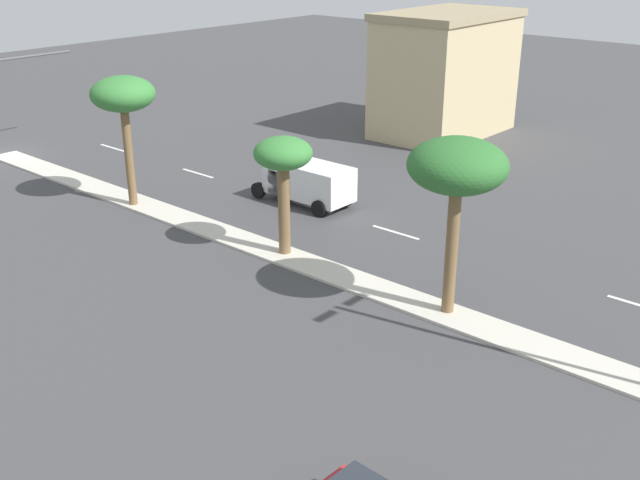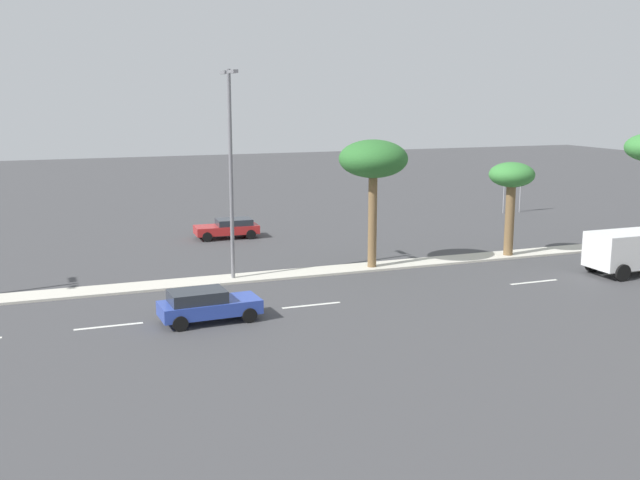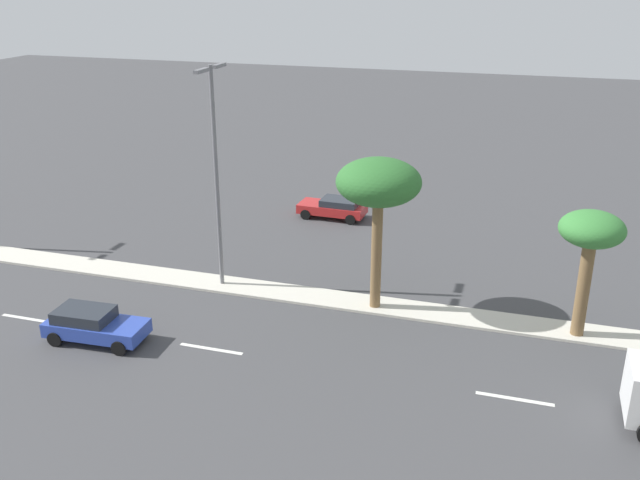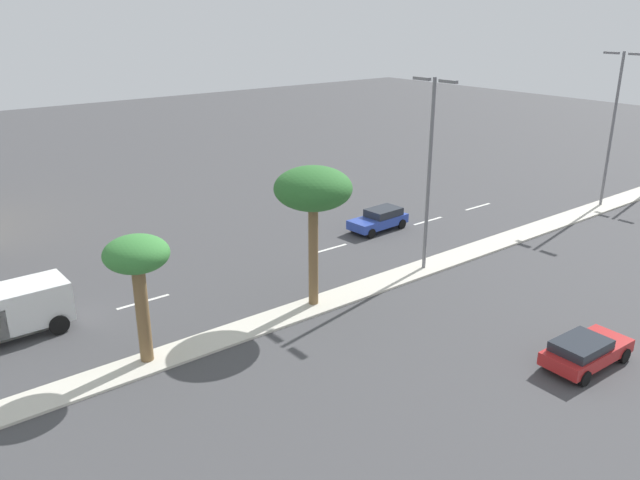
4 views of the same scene
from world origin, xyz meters
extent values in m
plane|color=#424244|center=(0.00, 37.35, 0.00)|extent=(160.00, 160.00, 0.00)
cube|color=beige|center=(0.00, 48.02, 0.06)|extent=(1.80, 96.04, 0.12)
cube|color=silver|center=(-5.85, 22.34, 0.01)|extent=(0.20, 2.80, 0.01)
cube|color=silver|center=(-5.85, 27.96, 0.01)|extent=(0.20, 2.80, 0.01)
cube|color=silver|center=(-5.85, 40.11, 0.01)|extent=(0.20, 2.80, 0.01)
cube|color=silver|center=(-5.85, 49.08, 0.01)|extent=(0.20, 2.80, 0.01)
cube|color=silver|center=(-5.85, 54.58, 0.01)|extent=(0.20, 2.80, 0.01)
cylinder|color=brown|center=(-0.22, 25.68, 2.27)|extent=(0.55, 0.55, 4.30)
ellipsoid|color=#387F38|center=(-0.22, 25.68, 4.88)|extent=(2.64, 2.64, 1.45)
cylinder|color=brown|center=(-0.19, 34.51, 2.77)|extent=(0.48, 0.48, 5.30)
ellipsoid|color=#2D6B2D|center=(-0.19, 34.51, 6.07)|extent=(3.73, 3.73, 2.05)
cylinder|color=slate|center=(0.02, 42.30, 5.41)|extent=(0.20, 0.20, 10.58)
cube|color=slate|center=(-0.88, 42.30, 10.55)|extent=(1.10, 0.24, 0.16)
cube|color=slate|center=(0.92, 42.30, 10.55)|extent=(1.10, 0.24, 0.16)
cylinder|color=slate|center=(-0.24, 61.96, 5.68)|extent=(0.20, 0.20, 11.12)
cube|color=slate|center=(-1.14, 61.96, 11.09)|extent=(1.10, 0.24, 0.16)
cube|color=slate|center=(0.66, 61.96, 11.09)|extent=(1.10, 0.24, 0.16)
cube|color=#2D47AD|center=(-6.63, 44.97, 0.62)|extent=(1.95, 4.29, 0.59)
cube|color=#262B33|center=(-6.66, 45.50, 1.16)|extent=(1.68, 2.39, 0.50)
cylinder|color=black|center=(-5.73, 43.54, 0.32)|extent=(0.25, 0.65, 0.64)
cylinder|color=black|center=(-7.38, 43.46, 0.32)|extent=(0.25, 0.65, 0.64)
cylinder|color=black|center=(-5.88, 46.49, 0.32)|extent=(0.25, 0.65, 0.64)
cylinder|color=black|center=(-7.53, 46.40, 0.32)|extent=(0.25, 0.65, 0.64)
cube|color=red|center=(11.34, 39.94, 0.60)|extent=(1.95, 4.24, 0.55)
cube|color=#262B33|center=(11.32, 39.41, 1.08)|extent=(1.70, 2.35, 0.41)
cylinder|color=black|center=(10.53, 41.43, 0.32)|extent=(0.24, 0.65, 0.64)
cylinder|color=black|center=(12.25, 41.37, 0.32)|extent=(0.24, 0.65, 0.64)
cylinder|color=black|center=(10.43, 38.50, 0.32)|extent=(0.24, 0.65, 0.64)
cylinder|color=black|center=(12.15, 38.45, 0.32)|extent=(0.24, 0.65, 0.64)
cube|color=silver|center=(-6.16, 22.12, 1.37)|extent=(2.20, 4.55, 1.85)
cylinder|color=black|center=(-5.06, 23.59, 0.45)|extent=(0.28, 0.90, 0.90)
cylinder|color=black|center=(-7.26, 23.59, 0.45)|extent=(0.28, 0.90, 0.90)
camera|label=1|loc=(23.16, 48.11, 14.09)|focal=42.58mm
camera|label=2|loc=(-36.73, 51.27, 9.49)|focal=41.85mm
camera|label=3|loc=(-28.78, 28.29, 14.70)|focal=39.46mm
camera|label=4|loc=(22.64, 16.84, 13.97)|focal=35.69mm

